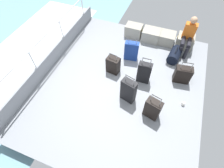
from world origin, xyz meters
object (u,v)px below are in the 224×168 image
Objects in this scene: cargo_crate_3 at (185,41)px; suitcase_4 at (128,91)px; cargo_crate_2 at (167,38)px; suitcase_0 at (183,75)px; suitcase_3 at (131,51)px; suitcase_2 at (153,109)px; suitcase_1 at (113,65)px; duffel_bag at (175,55)px; cargo_crate_0 at (134,30)px; suitcase_5 at (144,73)px; paper_cup at (183,104)px; cargo_crate_1 at (151,35)px; passenger_seated at (188,35)px.

cargo_crate_3 is 0.62× the size of suitcase_4.
suitcase_0 is (0.68, -1.50, 0.07)m from cargo_crate_2.
suitcase_2 is at bearing -58.39° from suitcase_3.
suitcase_1 reaches higher than duffel_bag.
suitcase_0 reaches higher than cargo_crate_3.
cargo_crate_0 is 0.73× the size of suitcase_2.
cargo_crate_3 is (0.58, 0.01, 0.02)m from cargo_crate_2.
suitcase_3 is 0.91m from suitcase_5.
cargo_crate_0 reaches higher than paper_cup.
cargo_crate_3 is 0.83× the size of suitcase_1.
suitcase_2 is 0.94× the size of suitcase_5.
duffel_bag reaches higher than cargo_crate_1.
cargo_crate_0 is 0.93× the size of duffel_bag.
passenger_seated is 1.30× the size of suitcase_5.
suitcase_4 reaches higher than cargo_crate_3.
cargo_crate_3 is at bearing 81.63° from suitcase_2.
duffel_bag is at bearing 111.46° from suitcase_0.
suitcase_0 is at bearing 20.85° from suitcase_5.
suitcase_1 is at bearing -123.16° from cargo_crate_2.
suitcase_2 is at bearing -20.20° from suitcase_4.
passenger_seated is 1.44× the size of suitcase_3.
cargo_crate_1 is at bearing 143.43° from duffel_bag.
passenger_seated is at bearing 62.42° from suitcase_5.
cargo_crate_1 is 1.93m from suitcase_1.
passenger_seated is at bearing 43.05° from suitcase_1.
suitcase_3 reaches higher than duffel_bag.
cargo_crate_2 is 0.85× the size of duffel_bag.
cargo_crate_0 is 0.66× the size of suitcase_4.
suitcase_0 is 7.10× the size of paper_cup.
suitcase_5 reaches higher than cargo_crate_3.
paper_cup is at bearing -48.51° from cargo_crate_0.
suitcase_1 is 0.77× the size of suitcase_5.
suitcase_5 is at bearing 160.90° from paper_cup.
suitcase_4 reaches higher than suitcase_1.
cargo_crate_3 is at bearing 2.57° from cargo_crate_1.
passenger_seated is at bearing 94.46° from suitcase_0.
suitcase_5 is at bearing -51.01° from suitcase_3.
duffel_bag is (-0.21, -0.71, -0.03)m from cargo_crate_3.
passenger_seated is 1.93m from suitcase_5.
suitcase_0 is at bearing -85.54° from passenger_seated.
suitcase_3 is 2.09m from paper_cup.
passenger_seated reaches higher than duffel_bag.
passenger_seated reaches higher than suitcase_0.
suitcase_1 is (-1.89, -0.35, 0.01)m from suitcase_0.
cargo_crate_0 is 1.09× the size of cargo_crate_2.
cargo_crate_1 is at bearing -175.45° from cargo_crate_2.
suitcase_4 is at bearing -101.21° from cargo_crate_2.
cargo_crate_1 is at bearing 69.23° from suitcase_1.
suitcase_5 is at bearing -1.79° from suitcase_1.
cargo_crate_1 is (0.62, -0.03, -0.00)m from cargo_crate_0.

